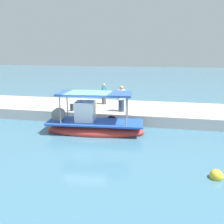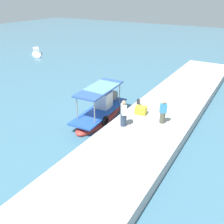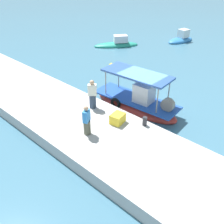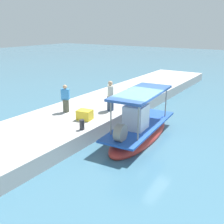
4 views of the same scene
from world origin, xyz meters
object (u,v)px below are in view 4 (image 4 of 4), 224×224
fisherman_near_bollard (110,97)px  mooring_bollard (82,125)px  fisherman_by_crate (66,100)px  main_fishing_boat (139,130)px  cargo_crate (85,115)px

fisherman_near_bollard → mooring_bollard: fisherman_near_bollard is taller
fisherman_by_crate → main_fishing_boat: bearing=95.2°
main_fishing_boat → cargo_crate: 3.05m
fisherman_near_bollard → mooring_bollard: size_ratio=3.54×
fisherman_near_bollard → mooring_bollard: 3.50m
main_fishing_boat → mooring_bollard: (2.13, -2.06, 0.54)m
main_fishing_boat → fisherman_near_bollard: size_ratio=3.40×
fisherman_near_bollard → fisherman_by_crate: bearing=-49.9°
mooring_bollard → cargo_crate: 1.47m
main_fishing_boat → fisherman_near_bollard: fisherman_near_bollard is taller
main_fishing_boat → fisherman_by_crate: 4.78m
fisherman_near_bollard → cargo_crate: (2.18, -0.22, -0.54)m
fisherman_by_crate → fisherman_near_bollard: bearing=130.1°
mooring_bollard → fisherman_by_crate: bearing=-123.3°
main_fishing_boat → mooring_bollard: size_ratio=12.02×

